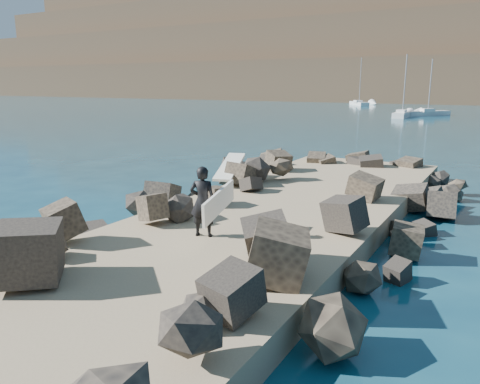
% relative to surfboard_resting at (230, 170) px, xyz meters
% --- Properties ---
extents(ground, '(800.00, 800.00, 0.00)m').
position_rel_surfboard_resting_xyz_m(ground, '(3.12, -3.63, -1.04)').
color(ground, '#0F384C').
rests_on(ground, ground).
extents(jetty, '(6.00, 26.00, 0.60)m').
position_rel_surfboard_resting_xyz_m(jetty, '(3.12, -5.63, -0.74)').
color(jetty, '#8C7759').
rests_on(jetty, ground).
extents(riprap_left, '(2.60, 22.00, 1.00)m').
position_rel_surfboard_resting_xyz_m(riprap_left, '(0.22, -5.13, -0.54)').
color(riprap_left, black).
rests_on(riprap_left, ground).
extents(riprap_right, '(2.60, 22.00, 1.00)m').
position_rel_surfboard_resting_xyz_m(riprap_right, '(6.02, -5.13, -0.54)').
color(riprap_right, black).
rests_on(riprap_right, ground).
extents(surfboard_resting, '(1.42, 2.65, 0.09)m').
position_rel_surfboard_resting_xyz_m(surfboard_resting, '(0.00, 0.00, 0.00)').
color(surfboard_resting, white).
rests_on(surfboard_resting, riprap_left).
extents(surfer_with_board, '(1.08, 2.02, 1.67)m').
position_rel_surfboard_resting_xyz_m(surfer_with_board, '(2.78, -5.66, 0.40)').
color(surfer_with_board, black).
rests_on(surfer_with_board, jetty).
extents(sailboat_a, '(1.55, 6.37, 7.73)m').
position_rel_surfboard_resting_xyz_m(sailboat_a, '(-3.32, 46.73, -0.69)').
color(sailboat_a, silver).
rests_on(sailboat_a, ground).
extents(sailboat_e, '(5.50, 7.19, 9.02)m').
position_rel_surfboard_resting_xyz_m(sailboat_e, '(-17.52, 76.74, -0.70)').
color(sailboat_e, silver).
rests_on(sailboat_e, ground).
extents(sailboat_b, '(5.09, 5.19, 7.30)m').
position_rel_surfboard_resting_xyz_m(sailboat_b, '(-0.99, 50.91, -0.69)').
color(sailboat_b, silver).
rests_on(sailboat_b, ground).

